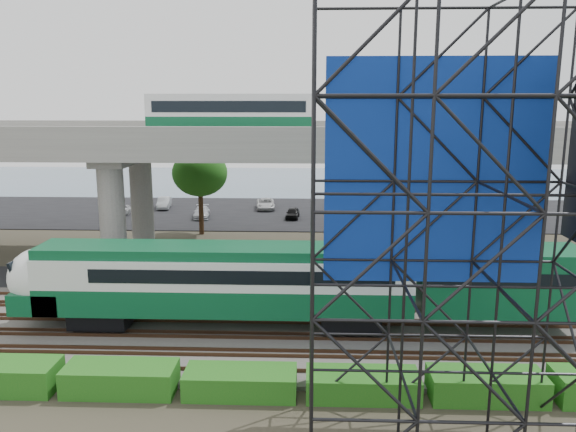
{
  "coord_description": "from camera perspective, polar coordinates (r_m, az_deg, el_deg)",
  "views": [
    {
      "loc": [
        3.76,
        -25.46,
        11.85
      ],
      "look_at": [
        2.56,
        6.0,
        5.42
      ],
      "focal_mm": 35.0,
      "sensor_mm": 36.0,
      "label": 1
    }
  ],
  "objects": [
    {
      "name": "parked_cars",
      "position": [
        60.12,
        -0.07,
        0.84
      ],
      "size": [
        35.51,
        9.61,
        1.3
      ],
      "color": "#B9B9B9",
      "rests_on": "parking_lot"
    },
    {
      "name": "rail_tracks",
      "position": [
        30.04,
        -5.29,
        -11.16
      ],
      "size": [
        90.0,
        9.52,
        0.16
      ],
      "color": "#472D1E",
      "rests_on": "ballast_bed"
    },
    {
      "name": "suv",
      "position": [
        42.01,
        -23.01,
        -4.68
      ],
      "size": [
        5.12,
        2.54,
        1.4
      ],
      "primitive_type": "imported",
      "rotation": [
        0.0,
        0.0,
        1.53
      ],
      "color": "black",
      "rests_on": "service_road"
    },
    {
      "name": "commuter_train",
      "position": [
        28.97,
        -2.29,
        -6.5
      ],
      "size": [
        29.3,
        3.06,
        4.3
      ],
      "color": "black",
      "rests_on": "rail_tracks"
    },
    {
      "name": "harbor_water",
      "position": [
        82.4,
        -0.46,
        3.29
      ],
      "size": [
        140.0,
        40.0,
        0.03
      ],
      "primitive_type": "cube",
      "color": "#486677",
      "rests_on": "ground"
    },
    {
      "name": "parking_lot",
      "position": [
        60.74,
        -1.41,
        0.33
      ],
      "size": [
        90.0,
        18.0,
        0.08
      ],
      "primitive_type": "cube",
      "color": "black",
      "rests_on": "ground"
    },
    {
      "name": "hedge_strip",
      "position": [
        24.14,
        -4.83,
        -16.38
      ],
      "size": [
        34.6,
        1.8,
        1.2
      ],
      "color": "#186015",
      "rests_on": "ground"
    },
    {
      "name": "scaffold_tower",
      "position": [
        18.6,
        16.53,
        -2.55
      ],
      "size": [
        9.36,
        6.36,
        15.0
      ],
      "color": "black",
      "rests_on": "ground"
    },
    {
      "name": "overpass",
      "position": [
        41.8,
        -3.21,
        6.54
      ],
      "size": [
        80.0,
        12.0,
        12.4
      ],
      "color": "#9E9B93",
      "rests_on": "ground"
    },
    {
      "name": "service_road",
      "position": [
        38.04,
        -3.63,
        -6.57
      ],
      "size": [
        90.0,
        5.0,
        0.08
      ],
      "primitive_type": "cube",
      "color": "black",
      "rests_on": "ground"
    },
    {
      "name": "ballast_bed",
      "position": [
        30.11,
        -5.28,
        -11.48
      ],
      "size": [
        90.0,
        12.0,
        0.2
      ],
      "primitive_type": "cube",
      "color": "slate",
      "rests_on": "ground"
    },
    {
      "name": "trees",
      "position": [
        42.93,
        -9.18,
        2.99
      ],
      "size": [
        40.94,
        16.94,
        7.69
      ],
      "color": "#382314",
      "rests_on": "ground"
    },
    {
      "name": "ground",
      "position": [
        28.34,
        -5.81,
        -13.24
      ],
      "size": [
        140.0,
        140.0,
        0.0
      ],
      "primitive_type": "plane",
      "color": "#474233",
      "rests_on": "ground"
    }
  ]
}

